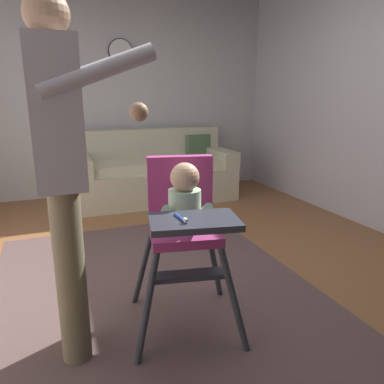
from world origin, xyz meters
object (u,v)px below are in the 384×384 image
high_chair (184,214)px  wall_clock (121,51)px  toy_ball (199,235)px  adult_standing (62,167)px  couch (154,173)px

high_chair → wall_clock: bearing=-174.2°
toy_ball → adult_standing: bearing=-136.6°
high_chair → wall_clock: 3.34m
high_chair → wall_clock: wall_clock is taller
adult_standing → wall_clock: 3.36m
high_chair → adult_standing: 0.66m
adult_standing → high_chair: bearing=0.2°
wall_clock → high_chair: bearing=-95.4°
adult_standing → wall_clock: bearing=73.9°
couch → adult_standing: adult_standing is taller
high_chair → couch: bearing=179.4°
high_chair → adult_standing: bearing=-78.3°
high_chair → adult_standing: size_ratio=0.57×
couch → toy_ball: bearing=-1.7°
couch → adult_standing: (-1.14, -2.65, 0.63)m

